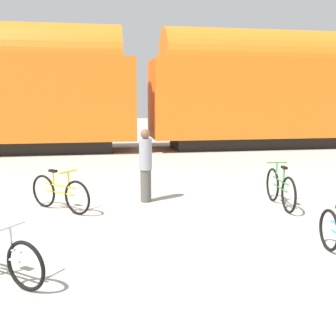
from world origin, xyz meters
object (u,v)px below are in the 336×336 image
bicycle_green (280,189)px  bicycle_yellow (60,193)px  person_in_grey (146,165)px  freight_train (143,86)px

bicycle_green → bicycle_yellow: size_ratio=1.33×
bicycle_yellow → person_in_grey: (1.88, 0.44, 0.48)m
freight_train → bicycle_green: freight_train is taller
bicycle_green → bicycle_yellow: (-4.75, 0.46, -0.02)m
freight_train → person_in_grey: size_ratio=15.99×
bicycle_yellow → freight_train: bearing=73.7°
bicycle_green → person_in_grey: 3.04m
freight_train → bicycle_yellow: (-2.80, -9.62, -2.49)m
bicycle_green → person_in_grey: person_in_grey is taller
freight_train → bicycle_yellow: freight_train is taller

